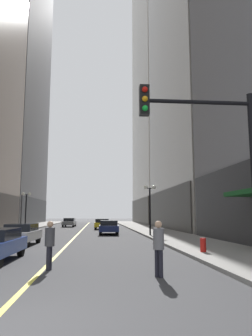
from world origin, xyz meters
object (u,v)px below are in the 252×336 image
at_px(pedestrian_in_grey_suit, 159,244).
at_px(pedestrian_with_orange_bag, 50,241).
at_px(car_yellow, 102,224).
at_px(car_grey, 69,222).
at_px(street_lamp_left_far, 26,202).
at_px(fire_hydrant_right, 203,247).
at_px(traffic_light_near_right, 218,151).
at_px(car_silver, 21,233).
at_px(car_navy, 109,227).
at_px(street_lamp_right_mid, 150,199).

distance_m(pedestrian_in_grey_suit, pedestrian_with_orange_bag, 3.90).
xyz_separation_m(car_yellow, car_grey, (-4.87, 8.16, 0.00)).
height_order(street_lamp_left_far, fire_hydrant_right, street_lamp_left_far).
bearing_deg(car_yellow, traffic_light_near_right, -85.02).
bearing_deg(fire_hydrant_right, pedestrian_with_orange_bag, -152.35).
distance_m(car_silver, fire_hydrant_right, 11.37).
relative_size(car_silver, pedestrian_in_grey_suit, 2.56).
xyz_separation_m(car_navy, pedestrian_in_grey_suit, (0.81, -21.27, 0.28)).
bearing_deg(car_yellow, car_silver, -104.43).
relative_size(car_silver, pedestrian_with_orange_bag, 2.62).
relative_size(pedestrian_with_orange_bag, street_lamp_left_far, 0.38).
height_order(pedestrian_in_grey_suit, street_lamp_left_far, street_lamp_left_far).
distance_m(pedestrian_with_orange_bag, fire_hydrant_right, 7.56).
distance_m(car_silver, street_lamp_left_far, 17.73).
relative_size(traffic_light_near_right, street_lamp_left_far, 1.28).
xyz_separation_m(traffic_light_near_right, street_lamp_left_far, (-11.75, 29.28, -0.49)).
relative_size(car_yellow, fire_hydrant_right, 5.08).
bearing_deg(car_navy, pedestrian_in_grey_suit, -87.83).
relative_size(pedestrian_in_grey_suit, traffic_light_near_right, 0.30).
height_order(pedestrian_with_orange_bag, street_lamp_right_mid, street_lamp_right_mid).
bearing_deg(car_grey, car_yellow, -59.18).
distance_m(car_navy, fire_hydrant_right, 16.67).
bearing_deg(car_yellow, car_grey, 120.82).
height_order(car_silver, street_lamp_right_mid, street_lamp_right_mid).
height_order(car_silver, car_navy, same).
distance_m(car_yellow, fire_hydrant_right, 26.98).
distance_m(pedestrian_in_grey_suit, fire_hydrant_right, 5.98).
xyz_separation_m(car_silver, car_yellow, (5.36, 20.83, -0.00)).
bearing_deg(pedestrian_in_grey_suit, car_silver, 121.61).
bearing_deg(car_navy, fire_hydrant_right, -76.43).
bearing_deg(street_lamp_right_mid, fire_hydrant_right, -87.69).
bearing_deg(pedestrian_with_orange_bag, traffic_light_near_right, -28.75).
relative_size(car_navy, street_lamp_left_far, 1.05).
xyz_separation_m(car_silver, car_grey, (0.49, 28.99, -0.00)).
distance_m(car_navy, pedestrian_in_grey_suit, 21.29).
height_order(pedestrian_with_orange_bag, fire_hydrant_right, pedestrian_with_orange_bag).
relative_size(car_grey, fire_hydrant_right, 5.55).
bearing_deg(pedestrian_in_grey_suit, fire_hydrant_right, 58.53).
height_order(car_navy, car_yellow, same).
bearing_deg(fire_hydrant_right, car_grey, 104.96).
relative_size(car_grey, street_lamp_right_mid, 1.00).
bearing_deg(street_lamp_left_far, car_yellow, 22.30).
xyz_separation_m(car_yellow, pedestrian_in_grey_suit, (1.32, -31.68, 0.28)).
bearing_deg(pedestrian_with_orange_bag, car_navy, 82.01).
bearing_deg(car_grey, traffic_light_near_right, -79.33).
bearing_deg(street_lamp_left_far, car_silver, -78.43).
bearing_deg(car_silver, fire_hydrant_right, -30.57).
distance_m(car_navy, car_grey, 19.33).
bearing_deg(pedestrian_in_grey_suit, street_lamp_right_mid, 81.53).
height_order(pedestrian_with_orange_bag, traffic_light_near_right, traffic_light_near_right).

